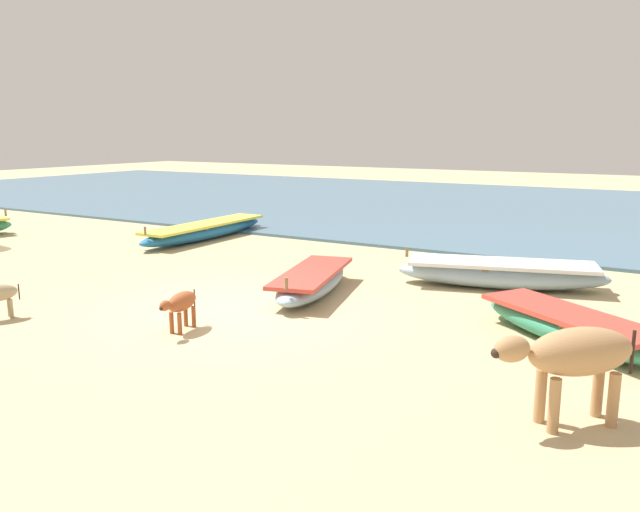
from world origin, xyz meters
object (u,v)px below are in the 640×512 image
fishing_boat_2 (205,230)px  fishing_boat_4 (312,281)px  fishing_boat_0 (501,273)px  calf_far_rust (181,303)px  cow_adult_tan (575,356)px  fishing_boat_3 (569,326)px

fishing_boat_2 → fishing_boat_4: 6.75m
fishing_boat_0 → fishing_boat_4: fishing_boat_0 is taller
calf_far_rust → fishing_boat_0: bearing=136.3°
fishing_boat_0 → cow_adult_tan: cow_adult_tan is taller
fishing_boat_0 → fishing_boat_2: fishing_boat_0 is taller
fishing_boat_2 → fishing_boat_4: (5.68, -3.65, -0.01)m
cow_adult_tan → calf_far_rust: bearing=-45.4°
fishing_boat_2 → fishing_boat_3: (10.22, -4.14, -0.00)m
fishing_boat_3 → cow_adult_tan: size_ratio=2.25×
fishing_boat_3 → cow_adult_tan: 2.77m
fishing_boat_3 → fishing_boat_4: fishing_boat_3 is taller
fishing_boat_2 → fishing_boat_4: size_ratio=1.52×
fishing_boat_0 → cow_adult_tan: bearing=95.4°
calf_far_rust → fishing_boat_3: bearing=105.4°
cow_adult_tan → fishing_boat_3: bearing=-122.8°
fishing_boat_3 → fishing_boat_4: (-4.54, 0.49, -0.00)m
fishing_boat_0 → fishing_boat_2: (-8.57, 1.43, -0.03)m
fishing_boat_2 → fishing_boat_4: bearing=56.2°
fishing_boat_0 → fishing_boat_2: 8.69m
fishing_boat_4 → cow_adult_tan: (4.98, -3.18, 0.50)m
fishing_boat_2 → cow_adult_tan: 12.67m
fishing_boat_2 → cow_adult_tan: (10.67, -6.83, 0.49)m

